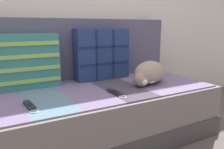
% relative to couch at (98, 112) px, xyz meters
% --- Properties ---
extents(ground_plane, '(14.00, 14.00, 0.00)m').
position_rel_couch_xyz_m(ground_plane, '(0.00, -0.11, -0.20)').
color(ground_plane, '#564C47').
extents(couch, '(1.73, 0.87, 0.40)m').
position_rel_couch_xyz_m(couch, '(0.00, 0.00, 0.00)').
color(couch, '#3D3838').
rests_on(couch, ground_plane).
extents(sofa_backrest, '(1.69, 0.14, 0.50)m').
position_rel_couch_xyz_m(sofa_backrest, '(0.00, 0.37, 0.46)').
color(sofa_backrest, '#514C60').
rests_on(sofa_backrest, couch).
extents(throw_pillow_quilted, '(0.47, 0.14, 0.42)m').
position_rel_couch_xyz_m(throw_pillow_quilted, '(0.14, 0.22, 0.42)').
color(throw_pillow_quilted, navy).
rests_on(throw_pillow_quilted, couch).
extents(throw_pillow_striped, '(0.43, 0.14, 0.39)m').
position_rel_couch_xyz_m(throw_pillow_striped, '(-0.45, 0.22, 0.40)').
color(throw_pillow_striped, '#337A70').
rests_on(throw_pillow_striped, couch).
extents(sleeping_cat, '(0.37, 0.32, 0.18)m').
position_rel_couch_xyz_m(sleeping_cat, '(0.39, -0.11, 0.29)').
color(sleeping_cat, gray).
rests_on(sleeping_cat, couch).
extents(game_remote_near, '(0.06, 0.19, 0.02)m').
position_rel_couch_xyz_m(game_remote_near, '(-0.51, -0.20, 0.21)').
color(game_remote_near, black).
rests_on(game_remote_near, couch).
extents(game_remote_far, '(0.06, 0.19, 0.02)m').
position_rel_couch_xyz_m(game_remote_far, '(0.03, -0.22, 0.21)').
color(game_remote_far, black).
rests_on(game_remote_far, couch).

